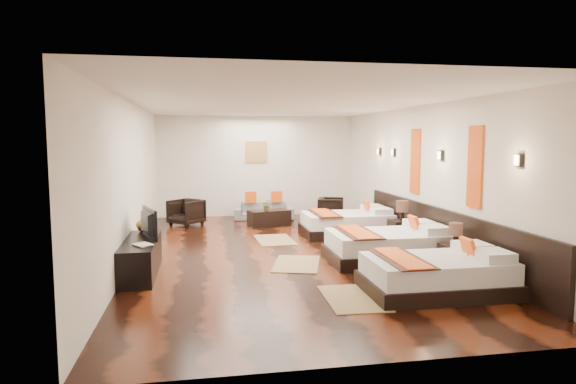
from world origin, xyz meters
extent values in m
cube|color=black|center=(0.00, 0.00, 0.00)|extent=(5.50, 9.50, 0.01)
cube|color=white|center=(0.00, 0.00, 2.80)|extent=(5.50, 9.50, 0.01)
cube|color=silver|center=(0.00, 4.75, 1.40)|extent=(5.50, 0.01, 2.80)
cube|color=silver|center=(-2.75, 0.00, 1.40)|extent=(0.01, 9.50, 2.80)
cube|color=silver|center=(2.75, 0.00, 1.40)|extent=(0.01, 9.50, 2.80)
cube|color=black|center=(2.71, -0.80, 0.45)|extent=(0.08, 6.60, 0.90)
cube|color=black|center=(1.67, -2.80, 0.10)|extent=(2.00, 1.24, 0.21)
cube|color=white|center=(1.67, -2.80, 0.35)|extent=(1.90, 1.14, 0.29)
cube|color=#F65411|center=(2.15, -2.80, 0.61)|extent=(0.15, 0.30, 0.31)
cube|color=#38190F|center=(1.15, -2.80, 0.50)|extent=(0.52, 1.25, 0.02)
cube|color=#F65411|center=(1.15, -2.80, 0.52)|extent=(0.36, 1.25, 0.02)
cube|color=black|center=(1.67, -0.97, 0.11)|extent=(2.09, 1.29, 0.22)
cube|color=white|center=(1.67, -0.97, 0.37)|extent=(1.99, 1.19, 0.30)
cube|color=#F65411|center=(2.17, -0.97, 0.64)|extent=(0.16, 0.32, 0.32)
cube|color=#38190F|center=(1.12, -0.97, 0.53)|extent=(0.55, 1.31, 0.02)
cube|color=#F65411|center=(1.12, -0.97, 0.54)|extent=(0.38, 1.31, 0.02)
cube|color=black|center=(1.67, 1.48, 0.10)|extent=(2.00, 1.24, 0.21)
cube|color=white|center=(1.67, 1.48, 0.35)|extent=(1.90, 1.14, 0.29)
cube|color=#F65411|center=(2.15, 1.48, 0.61)|extent=(0.15, 0.30, 0.31)
cube|color=#38190F|center=(1.15, 1.48, 0.50)|extent=(0.52, 1.26, 0.02)
cube|color=#F65411|center=(1.15, 1.48, 0.52)|extent=(0.36, 1.26, 0.02)
cube|color=black|center=(2.44, -1.89, 0.23)|extent=(0.41, 0.41, 0.46)
cylinder|color=black|center=(2.44, -1.89, 0.55)|extent=(0.07, 0.07, 0.18)
cylinder|color=#3F2619|center=(2.44, -1.89, 0.71)|extent=(0.22, 0.22, 0.20)
cube|color=black|center=(2.44, 0.24, 0.26)|extent=(0.46, 0.46, 0.51)
cylinder|color=black|center=(2.44, 0.24, 0.61)|extent=(0.08, 0.08, 0.20)
cylinder|color=#3F2619|center=(2.44, 0.24, 0.80)|extent=(0.25, 0.25, 0.23)
cube|color=olive|center=(0.45, -2.85, 0.01)|extent=(0.78, 1.22, 0.01)
cube|color=olive|center=(0.06, -0.90, 0.01)|extent=(1.05, 1.36, 0.01)
cube|color=olive|center=(-0.02, 1.19, 0.01)|extent=(0.80, 1.23, 0.01)
cube|color=black|center=(-2.50, -1.10, 0.28)|extent=(0.50, 1.80, 0.55)
imported|color=black|center=(-2.45, -0.95, 0.79)|extent=(0.37, 0.83, 0.48)
imported|color=black|center=(-2.50, -1.60, 0.56)|extent=(0.35, 0.37, 0.03)
imported|color=brown|center=(-2.50, -0.36, 0.71)|extent=(0.35, 0.35, 0.32)
imported|color=slate|center=(0.10, 3.98, 0.23)|extent=(1.62, 0.72, 0.46)
imported|color=black|center=(-1.93, 3.37, 0.33)|extent=(1.00, 1.01, 0.66)
imported|color=black|center=(1.85, 3.55, 0.30)|extent=(0.84, 0.83, 0.61)
cube|color=black|center=(0.10, 2.93, 0.20)|extent=(1.09, 0.73, 0.40)
imported|color=#27541C|center=(0.04, 2.87, 0.53)|extent=(0.26, 0.23, 0.26)
cube|color=#D86014|center=(2.73, -1.90, 1.70)|extent=(0.04, 0.40, 1.30)
cube|color=#D86014|center=(2.73, 0.30, 1.70)|extent=(0.04, 0.40, 1.30)
cube|color=black|center=(2.71, -3.00, 1.85)|extent=(0.06, 0.12, 0.18)
cube|color=#FFD18C|center=(2.68, -3.00, 1.85)|extent=(0.02, 0.10, 0.14)
cube|color=black|center=(2.71, -0.80, 1.85)|extent=(0.06, 0.12, 0.18)
cube|color=#FFD18C|center=(2.68, -0.80, 1.85)|extent=(0.02, 0.10, 0.14)
cube|color=black|center=(2.71, 1.40, 1.85)|extent=(0.06, 0.12, 0.18)
cube|color=#FFD18C|center=(2.68, 1.40, 1.85)|extent=(0.02, 0.10, 0.14)
cube|color=black|center=(2.71, 2.30, 1.85)|extent=(0.06, 0.12, 0.18)
cube|color=#FFD18C|center=(2.68, 2.30, 1.85)|extent=(0.02, 0.10, 0.14)
cube|color=#AD873F|center=(0.00, 4.73, 1.80)|extent=(0.60, 0.04, 0.60)
camera|label=1|loc=(-1.52, -8.99, 2.11)|focal=30.56mm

